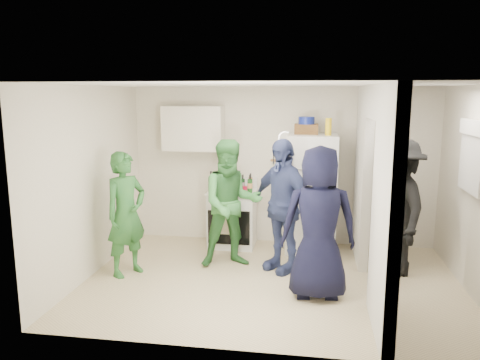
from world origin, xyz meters
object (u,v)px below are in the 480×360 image
person_navy (319,223)px  stove (232,218)px  fridge (311,193)px  yellow_cup_stack_top (328,127)px  wicker_basket (306,129)px  person_denim (282,206)px  person_nook (398,207)px  blue_bowl (307,120)px  person_green_center (231,204)px  person_green_left (126,214)px

person_navy → stove: bearing=-57.9°
stove → person_navy: bearing=-52.6°
fridge → person_navy: person_navy is taller
yellow_cup_stack_top → person_navy: 1.90m
wicker_basket → person_navy: size_ratio=0.19×
fridge → yellow_cup_stack_top: 1.05m
person_denim → person_nook: person_nook is taller
person_denim → person_navy: (0.49, -0.80, 0.00)m
blue_bowl → person_green_center: size_ratio=0.13×
wicker_basket → person_denim: bearing=-107.0°
yellow_cup_stack_top → person_denim: size_ratio=0.14×
yellow_cup_stack_top → person_navy: size_ratio=0.14×
wicker_basket → yellow_cup_stack_top: bearing=-25.1°
person_green_center → person_navy: person_navy is taller
fridge → wicker_basket: wicker_basket is taller
blue_bowl → person_green_center: bearing=-138.5°
person_green_center → person_nook: person_nook is taller
blue_bowl → person_navy: bearing=-83.6°
yellow_cup_stack_top → person_denim: bearing=-127.4°
person_green_left → person_denim: (2.02, 0.46, 0.08)m
yellow_cup_stack_top → person_denim: 1.43m
fridge → person_green_left: bearing=-150.5°
blue_bowl → person_navy: size_ratio=0.13×
wicker_basket → person_navy: (0.20, -1.75, -0.96)m
stove → wicker_basket: size_ratio=2.54×
wicker_basket → person_denim: 1.38m
person_denim → yellow_cup_stack_top: bearing=93.3°
yellow_cup_stack_top → person_denim: yellow_cup_stack_top is taller
person_green_center → person_navy: size_ratio=0.98×
wicker_basket → yellow_cup_stack_top: yellow_cup_stack_top is taller
fridge → person_green_left: 2.77m
fridge → person_green_left: size_ratio=1.08×
stove → person_nook: 2.55m
blue_bowl → person_denim: size_ratio=0.13×
blue_bowl → person_navy: 2.07m
yellow_cup_stack_top → blue_bowl: bearing=154.9°
fridge → person_nook: 1.39m
fridge → yellow_cup_stack_top: size_ratio=7.18×
person_nook → yellow_cup_stack_top: bearing=-137.1°
fridge → person_nook: size_ratio=0.97×
person_denim → person_navy: 0.94m
yellow_cup_stack_top → person_green_left: yellow_cup_stack_top is taller
yellow_cup_stack_top → stove: bearing=174.9°
person_navy → yellow_cup_stack_top: bearing=-99.8°
stove → person_navy: (1.32, -1.73, 0.47)m
person_green_center → person_navy: bearing=-55.6°
wicker_basket → person_green_center: wicker_basket is taller
wicker_basket → person_green_left: (-2.31, -1.41, -1.04)m
person_navy → person_nook: bearing=-144.4°
stove → person_nook: person_nook is taller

